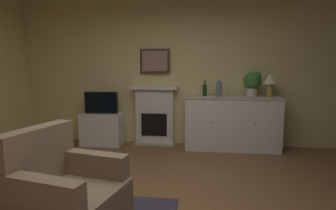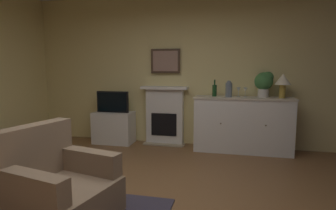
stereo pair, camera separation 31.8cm
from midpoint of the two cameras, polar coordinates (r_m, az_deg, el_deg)
wall_rear at (r=5.12m, az=0.09°, el=7.27°), size 6.11×0.06×2.79m
fireplace_unit at (r=5.13m, az=-4.57°, el=-2.24°), size 0.87×0.30×1.10m
framed_picture at (r=5.11m, az=-4.59°, el=9.18°), size 0.55×0.04×0.45m
sideboard_cabinet at (r=4.88m, az=11.47°, el=-3.75°), size 1.65×0.49×0.95m
table_lamp at (r=4.88m, az=18.95°, el=4.88°), size 0.26×0.26×0.40m
wine_bottle at (r=4.83m, az=5.84°, el=3.18°), size 0.08×0.08×0.29m
wine_glass_left at (r=4.81m, az=10.67°, el=3.24°), size 0.07×0.07×0.16m
wine_glass_center at (r=4.80m, az=12.00°, el=3.19°), size 0.07×0.07×0.16m
vase_decorative at (r=4.74m, az=8.77°, el=3.43°), size 0.11×0.11×0.28m
tv_cabinet at (r=5.31m, az=-15.29°, el=-4.87°), size 0.75×0.42×0.60m
tv_set at (r=5.21m, az=-15.58°, el=0.47°), size 0.62×0.07×0.40m
potted_plant_small at (r=4.88m, az=15.57°, el=4.74°), size 0.30×0.30×0.43m
armchair at (r=2.64m, az=-24.49°, el=-16.29°), size 0.95×0.92×0.92m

